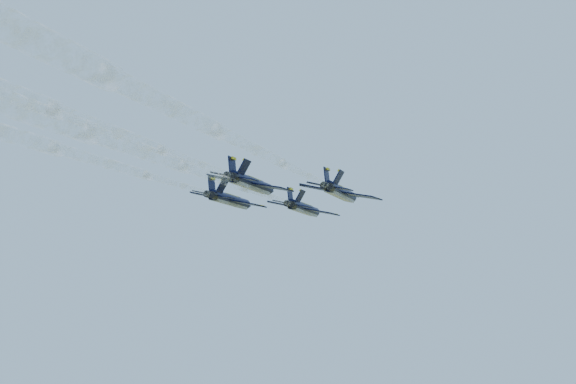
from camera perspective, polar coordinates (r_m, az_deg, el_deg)
The scene contains 6 objects.
jet_lead at distance 121.33m, azimuth 1.30°, elevation -1.33°, with size 12.39×16.81×4.41m.
jet_left at distance 113.73m, azimuth -4.57°, elevation -0.66°, with size 12.39×16.81×4.41m.
jet_right at distance 107.38m, azimuth 4.22°, elevation -0.05°, with size 12.39×16.81×4.41m.
jet_slot at distance 100.80m, azimuth -2.85°, elevation 0.65°, with size 12.39×16.81×4.41m.
smoke_trail_lead at distance 72.06m, azimuth -12.14°, elevation 5.62°, with size 17.21×72.23×2.47m.
smoke_trail_right at distance 57.65m, azimuth -10.06°, elevation 9.77°, with size 17.21×72.23×2.47m.
Camera 1 is at (54.02, -94.39, 74.36)m, focal length 45.00 mm.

